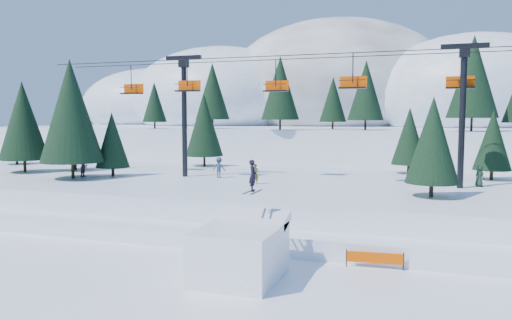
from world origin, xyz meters
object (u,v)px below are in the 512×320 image
(jump_kicker, at_px, (241,250))
(banner_far, at_px, (379,251))
(chairlift, at_px, (312,95))
(banner_near, at_px, (375,258))

(jump_kicker, relative_size, banner_far, 2.02)
(chairlift, relative_size, banner_far, 16.85)
(jump_kicker, height_order, chairlift, chairlift)
(jump_kicker, distance_m, banner_far, 7.84)
(jump_kicker, xyz_separation_m, chairlift, (-0.29, 16.90, 7.99))
(banner_near, xyz_separation_m, banner_far, (0.12, 1.47, 0.00))
(chairlift, height_order, banner_near, chairlift)
(jump_kicker, bearing_deg, banner_near, 30.81)
(jump_kicker, xyz_separation_m, banner_far, (6.00, 4.98, -0.80))
(banner_far, bearing_deg, banner_near, -94.52)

